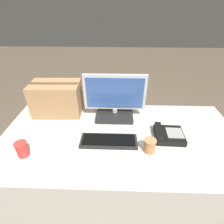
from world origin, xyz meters
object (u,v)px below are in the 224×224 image
Objects in this scene: monitor at (115,101)px; spoon at (107,178)px; keyboard at (109,141)px; cardboard_box at (57,98)px; desk_phone at (168,135)px; paper_cup_right at (150,146)px; paper_cup_left at (22,149)px.

spoon is (-0.03, -0.63, -0.14)m from monitor.
cardboard_box is (-0.47, 0.38, 0.13)m from keyboard.
monitor is 0.50m from desk_phone.
keyboard is at bearing -96.01° from monitor.
cardboard_box is at bearing 162.52° from desk_phone.
paper_cup_right is at bearing -15.56° from keyboard.
paper_cup_right is at bearing -31.61° from cardboard_box.
paper_cup_right is at bearing -136.22° from desk_phone.
monitor reaches higher than paper_cup_right.
desk_phone is 2.18× the size of paper_cup_right.
spoon is 0.38× the size of cardboard_box.
monitor reaches higher than spoon.
keyboard is 0.44m from desk_phone.
spoon is at bearing -92.64° from monitor.
monitor is 0.36m from keyboard.
paper_cup_right reaches higher than spoon.
desk_phone is 1.35× the size of spoon.
keyboard is 4.15× the size of paper_cup_right.
paper_cup_left is at bearing -166.43° from desk_phone.
monitor is 0.76m from paper_cup_left.
monitor reaches higher than cardboard_box.
cardboard_box is at bearing 110.66° from spoon.
monitor is 1.25× the size of keyboard.
cardboard_box reaches higher than spoon.
monitor reaches higher than paper_cup_left.
cardboard_box is (-0.50, 0.05, -0.01)m from monitor.
paper_cup_right is 0.62× the size of spoon.
paper_cup_left is 0.58m from spoon.
spoon is (0.01, -0.30, -0.01)m from keyboard.
monitor reaches higher than desk_phone.
desk_phone is at bearing -19.31° from cardboard_box.
desk_phone is at bearing -34.06° from monitor.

